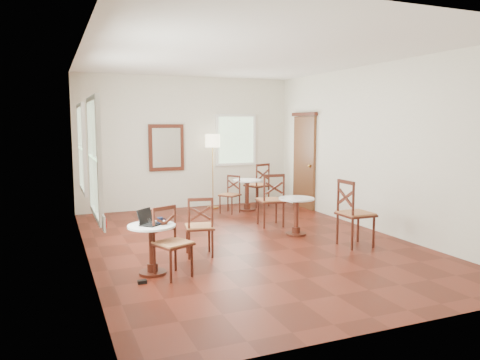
% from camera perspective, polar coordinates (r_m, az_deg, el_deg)
% --- Properties ---
extents(ground, '(7.00, 7.00, 0.00)m').
position_cam_1_polar(ground, '(7.70, 0.86, -7.66)').
color(ground, '#561A0E').
rests_on(ground, ground).
extents(room_shell, '(5.02, 7.02, 3.01)m').
position_cam_1_polar(room_shell, '(7.68, -0.34, 6.56)').
color(room_shell, silver).
rests_on(room_shell, ground).
extents(cafe_table_near, '(0.62, 0.62, 0.65)m').
position_cam_1_polar(cafe_table_near, '(6.15, -10.77, -7.70)').
color(cafe_table_near, '#461C11').
rests_on(cafe_table_near, ground).
extents(cafe_table_mid, '(0.62, 0.62, 0.66)m').
position_cam_1_polar(cafe_table_mid, '(8.17, 6.95, -3.93)').
color(cafe_table_mid, '#461C11').
rests_on(cafe_table_mid, ground).
extents(cafe_table_back, '(0.66, 0.66, 0.69)m').
position_cam_1_polar(cafe_table_back, '(10.39, 0.88, -1.41)').
color(cafe_table_back, '#461C11').
rests_on(cafe_table_back, ground).
extents(chair_near_a, '(0.48, 0.48, 0.89)m').
position_cam_1_polar(chair_near_a, '(6.86, -5.00, -5.71)').
color(chair_near_a, '#461C11').
rests_on(chair_near_a, ground).
extents(chair_near_b, '(0.54, 0.54, 0.89)m').
position_cam_1_polar(chair_near_b, '(6.01, -8.40, -7.60)').
color(chair_near_b, '#461C11').
rests_on(chair_near_b, ground).
extents(chair_mid_a, '(0.51, 0.51, 1.01)m').
position_cam_1_polar(chair_mid_a, '(8.80, 3.83, -2.46)').
color(chair_mid_a, '#461C11').
rests_on(chair_mid_a, ground).
extents(chair_mid_b, '(0.49, 0.49, 1.07)m').
position_cam_1_polar(chair_mid_b, '(7.58, 13.86, -4.00)').
color(chair_mid_b, '#461C11').
rests_on(chair_mid_b, ground).
extents(chair_back_a, '(0.59, 0.59, 1.02)m').
position_cam_1_polar(chair_back_a, '(10.88, 2.23, -0.61)').
color(chair_back_a, '#461C11').
rests_on(chair_back_a, ground).
extents(chair_back_b, '(0.53, 0.53, 0.82)m').
position_cam_1_polar(chair_back_b, '(10.10, -1.19, -1.77)').
color(chair_back_b, '#461C11').
rests_on(chair_back_b, ground).
extents(floor_lamp, '(0.33, 0.33, 1.70)m').
position_cam_1_polar(floor_lamp, '(10.59, -3.39, 4.23)').
color(floor_lamp, '#BF8C3F').
rests_on(floor_lamp, ground).
extents(laptop, '(0.37, 0.36, 0.20)m').
position_cam_1_polar(laptop, '(6.10, -11.13, -4.94)').
color(laptop, black).
rests_on(laptop, cafe_table_near).
extents(mouse, '(0.11, 0.08, 0.04)m').
position_cam_1_polar(mouse, '(6.10, -11.85, -5.25)').
color(mouse, black).
rests_on(mouse, cafe_table_near).
extents(navy_mug, '(0.11, 0.08, 0.09)m').
position_cam_1_polar(navy_mug, '(6.11, -9.76, -4.94)').
color(navy_mug, '#0F1933').
rests_on(navy_mug, cafe_table_near).
extents(water_glass, '(0.05, 0.05, 0.09)m').
position_cam_1_polar(water_glass, '(6.08, -11.01, -5.05)').
color(water_glass, white).
rests_on(water_glass, cafe_table_near).
extents(power_adapter, '(0.11, 0.07, 0.04)m').
position_cam_1_polar(power_adapter, '(5.92, -11.95, -12.16)').
color(power_adapter, black).
rests_on(power_adapter, ground).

